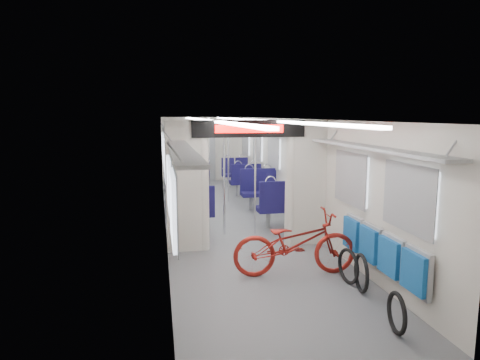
{
  "coord_description": "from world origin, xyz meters",
  "views": [
    {
      "loc": [
        -1.55,
        -9.39,
        2.4
      ],
      "look_at": [
        -0.02,
        -1.35,
        1.14
      ],
      "focal_mm": 32.0,
      "sensor_mm": 36.0,
      "label": 1
    }
  ],
  "objects_px": {
    "seat_bay_far_right": "(240,174)",
    "bike_hoop_c": "(348,268)",
    "bike_hoop_b": "(361,275)",
    "stanchion_near_right": "(255,178)",
    "bike_hoop_a": "(397,315)",
    "seat_bay_far_left": "(181,177)",
    "stanchion_far_right": "(228,160)",
    "bicycle": "(295,243)",
    "seat_bay_near_right": "(268,194)",
    "stanchion_near_left": "(224,178)",
    "seat_bay_near_left": "(189,199)",
    "flip_bench": "(380,250)",
    "stanchion_far_left": "(209,162)"
  },
  "relations": [
    {
      "from": "seat_bay_far_right",
      "to": "bike_hoop_c",
      "type": "bearing_deg",
      "value": -89.09
    },
    {
      "from": "bike_hoop_b",
      "to": "bike_hoop_c",
      "type": "relative_size",
      "value": 1.05
    },
    {
      "from": "bike_hoop_b",
      "to": "stanchion_near_right",
      "type": "xyz_separation_m",
      "value": [
        -0.78,
        3.1,
        0.9
      ]
    },
    {
      "from": "bike_hoop_a",
      "to": "seat_bay_far_left",
      "type": "relative_size",
      "value": 0.21
    },
    {
      "from": "stanchion_near_right",
      "to": "stanchion_far_right",
      "type": "distance_m",
      "value": 3.27
    },
    {
      "from": "bike_hoop_a",
      "to": "bicycle",
      "type": "bearing_deg",
      "value": 106.28
    },
    {
      "from": "seat_bay_near_right",
      "to": "stanchion_near_right",
      "type": "distance_m",
      "value": 1.54
    },
    {
      "from": "seat_bay_near_right",
      "to": "bicycle",
      "type": "bearing_deg",
      "value": -98.28
    },
    {
      "from": "bike_hoop_b",
      "to": "stanchion_near_left",
      "type": "xyz_separation_m",
      "value": [
        -1.39,
        3.16,
        0.9
      ]
    },
    {
      "from": "seat_bay_near_left",
      "to": "seat_bay_far_left",
      "type": "distance_m",
      "value": 3.17
    },
    {
      "from": "bike_hoop_b",
      "to": "seat_bay_far_right",
      "type": "xyz_separation_m",
      "value": [
        -0.16,
        7.95,
        0.28
      ]
    },
    {
      "from": "stanchion_near_left",
      "to": "stanchion_near_right",
      "type": "relative_size",
      "value": 1.0
    },
    {
      "from": "bike_hoop_a",
      "to": "bike_hoop_c",
      "type": "height_order",
      "value": "bike_hoop_c"
    },
    {
      "from": "bike_hoop_b",
      "to": "seat_bay_far_right",
      "type": "bearing_deg",
      "value": 91.18
    },
    {
      "from": "flip_bench",
      "to": "seat_bay_far_right",
      "type": "relative_size",
      "value": 1.08
    },
    {
      "from": "bike_hoop_c",
      "to": "seat_bay_far_right",
      "type": "relative_size",
      "value": 0.26
    },
    {
      "from": "bike_hoop_a",
      "to": "bike_hoop_b",
      "type": "xyz_separation_m",
      "value": [
        0.13,
        1.11,
        0.03
      ]
    },
    {
      "from": "bike_hoop_a",
      "to": "stanchion_near_left",
      "type": "bearing_deg",
      "value": 106.45
    },
    {
      "from": "stanchion_far_left",
      "to": "stanchion_far_right",
      "type": "bearing_deg",
      "value": 23.87
    },
    {
      "from": "seat_bay_near_left",
      "to": "stanchion_near_left",
      "type": "height_order",
      "value": "stanchion_near_left"
    },
    {
      "from": "stanchion_near_right",
      "to": "seat_bay_far_right",
      "type": "bearing_deg",
      "value": 82.79
    },
    {
      "from": "bike_hoop_a",
      "to": "seat_bay_near_right",
      "type": "relative_size",
      "value": 0.22
    },
    {
      "from": "seat_bay_far_right",
      "to": "stanchion_far_left",
      "type": "relative_size",
      "value": 0.86
    },
    {
      "from": "bike_hoop_c",
      "to": "stanchion_near_left",
      "type": "xyz_separation_m",
      "value": [
        -1.35,
        2.85,
        0.92
      ]
    },
    {
      "from": "bike_hoop_c",
      "to": "stanchion_far_left",
      "type": "height_order",
      "value": "stanchion_far_left"
    },
    {
      "from": "stanchion_near_right",
      "to": "stanchion_far_left",
      "type": "bearing_deg",
      "value": 100.66
    },
    {
      "from": "bike_hoop_a",
      "to": "seat_bay_near_left",
      "type": "relative_size",
      "value": 0.23
    },
    {
      "from": "seat_bay_near_left",
      "to": "stanchion_far_right",
      "type": "relative_size",
      "value": 0.9
    },
    {
      "from": "bike_hoop_a",
      "to": "seat_bay_near_right",
      "type": "height_order",
      "value": "seat_bay_near_right"
    },
    {
      "from": "seat_bay_near_left",
      "to": "stanchion_near_right",
      "type": "bearing_deg",
      "value": -41.71
    },
    {
      "from": "bike_hoop_c",
      "to": "flip_bench",
      "type": "bearing_deg",
      "value": -47.41
    },
    {
      "from": "seat_bay_near_right",
      "to": "stanchion_near_right",
      "type": "bearing_deg",
      "value": -115.5
    },
    {
      "from": "bike_hoop_a",
      "to": "stanchion_near_left",
      "type": "distance_m",
      "value": 4.55
    },
    {
      "from": "stanchion_far_right",
      "to": "stanchion_far_left",
      "type": "bearing_deg",
      "value": -156.13
    },
    {
      "from": "stanchion_far_right",
      "to": "bike_hoop_a",
      "type": "bearing_deg",
      "value": -84.98
    },
    {
      "from": "flip_bench",
      "to": "seat_bay_near_left",
      "type": "height_order",
      "value": "seat_bay_near_left"
    },
    {
      "from": "bicycle",
      "to": "stanchion_near_left",
      "type": "xyz_separation_m",
      "value": [
        -0.71,
        2.37,
        0.66
      ]
    },
    {
      "from": "stanchion_near_right",
      "to": "bicycle",
      "type": "bearing_deg",
      "value": -87.74
    },
    {
      "from": "bike_hoop_b",
      "to": "seat_bay_far_left",
      "type": "xyz_separation_m",
      "value": [
        -2.03,
        7.39,
        0.32
      ]
    },
    {
      "from": "seat_bay_near_left",
      "to": "stanchion_far_left",
      "type": "xyz_separation_m",
      "value": [
        0.69,
        1.91,
        0.61
      ]
    },
    {
      "from": "bicycle",
      "to": "stanchion_near_right",
      "type": "distance_m",
      "value": 2.4
    },
    {
      "from": "bicycle",
      "to": "seat_bay_near_left",
      "type": "distance_m",
      "value": 3.68
    },
    {
      "from": "bike_hoop_b",
      "to": "seat_bay_near_right",
      "type": "xyz_separation_m",
      "value": [
        -0.16,
        4.38,
        0.32
      ]
    },
    {
      "from": "bike_hoop_a",
      "to": "seat_bay_far_right",
      "type": "relative_size",
      "value": 0.24
    },
    {
      "from": "flip_bench",
      "to": "bike_hoop_a",
      "type": "relative_size",
      "value": 4.47
    },
    {
      "from": "bike_hoop_c",
      "to": "seat_bay_near_right",
      "type": "height_order",
      "value": "seat_bay_near_right"
    },
    {
      "from": "stanchion_far_left",
      "to": "stanchion_far_right",
      "type": "height_order",
      "value": "same"
    },
    {
      "from": "stanchion_near_left",
      "to": "stanchion_far_right",
      "type": "distance_m",
      "value": 3.26
    },
    {
      "from": "seat_bay_near_right",
      "to": "seat_bay_far_right",
      "type": "height_order",
      "value": "seat_bay_near_right"
    },
    {
      "from": "bike_hoop_b",
      "to": "stanchion_far_left",
      "type": "bearing_deg",
      "value": 102.4
    }
  ]
}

